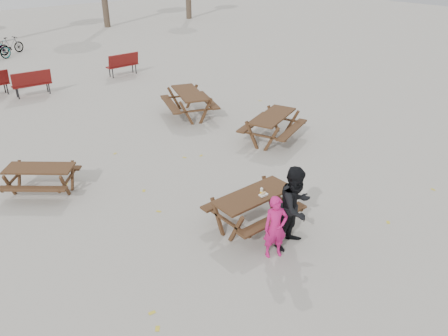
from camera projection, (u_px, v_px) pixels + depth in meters
ground at (253, 224)px, 9.58m from camera, size 80.00×80.00×0.00m
main_picnic_table at (254, 202)px, 9.32m from camera, size 1.80×1.45×0.78m
food_tray at (263, 195)px, 9.17m from camera, size 0.18×0.11×0.03m
bread_roll at (263, 193)px, 9.15m from camera, size 0.14×0.06×0.05m
soda_bottle at (262, 192)px, 9.18m from camera, size 0.07×0.07×0.17m
child at (275, 227)px, 8.36m from camera, size 0.56×0.48×1.31m
adult at (295, 207)px, 8.59m from camera, size 0.91×0.75×1.75m
picnic_table_east at (272, 128)px, 13.50m from camera, size 2.36×2.15×0.83m
picnic_table_north at (42, 180)px, 10.68m from camera, size 2.06×2.03×0.69m
picnic_table_far at (189, 104)px, 15.43m from camera, size 2.22×2.46×0.87m
park_bench_row at (10, 84)px, 17.34m from camera, size 11.55×1.51×1.03m
fallen_leaves at (203, 176)px, 11.58m from camera, size 11.00×11.00×0.01m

